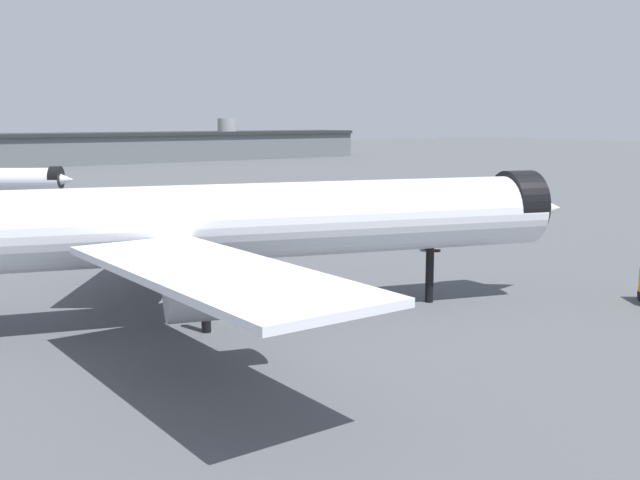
{
  "coord_description": "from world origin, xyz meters",
  "views": [
    {
      "loc": [
        -25.18,
        -58.49,
        16.69
      ],
      "look_at": [
        6.67,
        -3.32,
        6.32
      ],
      "focal_mm": 42.1,
      "sensor_mm": 36.0,
      "label": 1
    }
  ],
  "objects_px": {
    "airliner_near_gate": "(227,224)",
    "baggage_tug_wing": "(305,238)",
    "traffic_cone_wingtip": "(168,244)",
    "baggage_cart_trailing": "(432,243)"
  },
  "relations": [
    {
      "from": "airliner_near_gate",
      "to": "baggage_tug_wing",
      "type": "xyz_separation_m",
      "value": [
        23.32,
        29.03,
        -7.1
      ]
    },
    {
      "from": "baggage_tug_wing",
      "to": "baggage_cart_trailing",
      "type": "height_order",
      "value": "baggage_tug_wing"
    },
    {
      "from": "airliner_near_gate",
      "to": "baggage_tug_wing",
      "type": "distance_m",
      "value": 37.91
    },
    {
      "from": "airliner_near_gate",
      "to": "baggage_cart_trailing",
      "type": "distance_m",
      "value": 40.22
    },
    {
      "from": "baggage_tug_wing",
      "to": "baggage_cart_trailing",
      "type": "distance_m",
      "value": 16.75
    },
    {
      "from": "traffic_cone_wingtip",
      "to": "baggage_tug_wing",
      "type": "bearing_deg",
      "value": -27.32
    },
    {
      "from": "baggage_tug_wing",
      "to": "traffic_cone_wingtip",
      "type": "relative_size",
      "value": 4.57
    },
    {
      "from": "baggage_tug_wing",
      "to": "traffic_cone_wingtip",
      "type": "height_order",
      "value": "baggage_tug_wing"
    },
    {
      "from": "baggage_tug_wing",
      "to": "baggage_cart_trailing",
      "type": "bearing_deg",
      "value": 164.45
    },
    {
      "from": "airliner_near_gate",
      "to": "baggage_cart_trailing",
      "type": "height_order",
      "value": "airliner_near_gate"
    }
  ]
}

